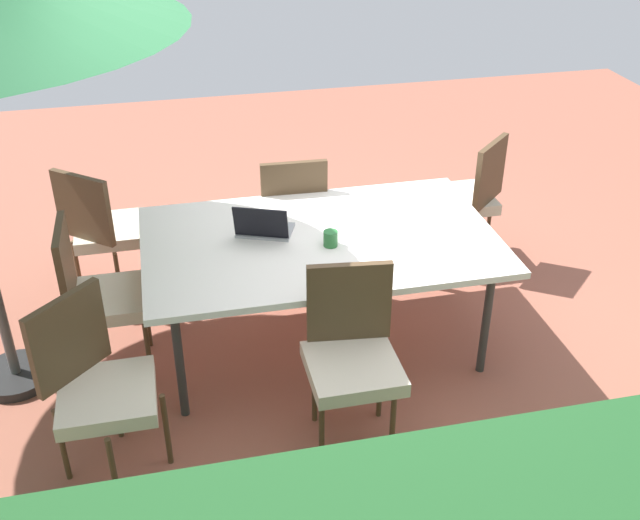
% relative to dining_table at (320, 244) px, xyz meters
% --- Properties ---
extents(ground_plane, '(10.00, 10.00, 0.02)m').
position_rel_dining_table_xyz_m(ground_plane, '(0.00, 0.00, -0.73)').
color(ground_plane, '#935442').
extents(dining_table, '(2.07, 1.27, 0.76)m').
position_rel_dining_table_xyz_m(dining_table, '(0.00, 0.00, 0.00)').
color(dining_table, white).
rests_on(dining_table, ground_plane).
extents(chair_southeast, '(0.58, 0.59, 0.98)m').
position_rel_dining_table_xyz_m(chair_southeast, '(1.28, -0.84, -0.17)').
color(chair_southeast, beige).
rests_on(chair_southeast, ground_plane).
extents(chair_northeast, '(0.59, 0.59, 0.98)m').
position_rel_dining_table_xyz_m(chair_northeast, '(1.28, 0.79, -0.17)').
color(chair_northeast, beige).
rests_on(chair_northeast, ground_plane).
extents(chair_southwest, '(0.59, 0.59, 0.98)m').
position_rel_dining_table_xyz_m(chair_southwest, '(-1.26, -0.77, -0.17)').
color(chair_southwest, beige).
rests_on(chair_southwest, ground_plane).
extents(chair_south, '(0.46, 0.47, 0.98)m').
position_rel_dining_table_xyz_m(chair_south, '(0.03, -0.78, -0.17)').
color(chair_south, beige).
rests_on(chair_south, ground_plane).
extents(chair_north, '(0.47, 0.48, 0.98)m').
position_rel_dining_table_xyz_m(chair_north, '(0.02, 0.83, -0.17)').
color(chair_north, beige).
rests_on(chair_north, ground_plane).
extents(chair_east, '(0.46, 0.46, 0.98)m').
position_rel_dining_table_xyz_m(chair_east, '(1.30, -0.03, -0.17)').
color(chair_east, beige).
rests_on(chair_east, ground_plane).
extents(laptop, '(0.39, 0.35, 0.21)m').
position_rel_dining_table_xyz_m(laptop, '(0.32, -0.11, 0.09)').
color(laptop, gray).
rests_on(laptop, dining_table).
extents(cup, '(0.08, 0.08, 0.09)m').
position_rel_dining_table_xyz_m(cup, '(-0.04, 0.10, 0.09)').
color(cup, '#286B33').
rests_on(cup, dining_table).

